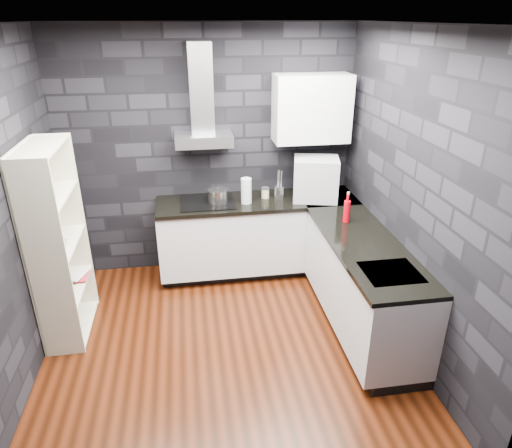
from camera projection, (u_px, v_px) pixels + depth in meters
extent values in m
plane|color=#3D1708|center=(226.00, 346.00, 4.16)|extent=(3.20, 3.20, 0.00)
plane|color=silver|center=(215.00, 23.00, 3.03)|extent=(3.20, 3.20, 0.00)
cube|color=black|center=(208.00, 154.00, 5.05)|extent=(3.20, 0.05, 2.70)
cube|color=black|center=(251.00, 343.00, 2.14)|extent=(3.20, 0.05, 2.70)
cube|color=black|center=(2.00, 223.00, 3.36)|extent=(0.05, 3.20, 2.70)
cube|color=black|center=(414.00, 198.00, 3.82)|extent=(0.05, 3.20, 2.70)
cube|color=black|center=(257.00, 265.00, 5.41)|extent=(2.18, 0.50, 0.10)
cube|color=black|center=(362.00, 321.00, 4.42)|extent=(0.50, 1.78, 0.10)
cube|color=silver|center=(257.00, 234.00, 5.20)|extent=(2.20, 0.60, 0.76)
cube|color=silver|center=(363.00, 284.00, 4.23)|extent=(0.60, 1.80, 0.76)
cube|color=black|center=(258.00, 202.00, 5.02)|extent=(2.20, 0.62, 0.04)
cube|color=black|center=(366.00, 246.00, 4.06)|extent=(0.62, 1.80, 0.04)
cube|color=black|center=(327.00, 197.00, 5.14)|extent=(0.62, 0.62, 0.04)
cube|color=#AAABAF|center=(204.00, 140.00, 4.78)|extent=(0.60, 0.34, 0.12)
cube|color=#AAABAF|center=(201.00, 89.00, 4.63)|extent=(0.24, 0.20, 0.90)
cube|color=silver|center=(312.00, 109.00, 4.82)|extent=(0.80, 0.35, 0.70)
cube|color=black|center=(207.00, 202.00, 4.94)|extent=(0.58, 0.50, 0.01)
cube|color=#AAABAF|center=(391.00, 272.00, 3.61)|extent=(0.44, 0.40, 0.01)
cylinder|color=#B3B3B7|center=(218.00, 196.00, 4.91)|extent=(0.25, 0.25, 0.12)
cylinder|color=silver|center=(246.00, 191.00, 4.88)|extent=(0.15, 0.15, 0.28)
cylinder|color=tan|center=(265.00, 193.00, 5.05)|extent=(0.11, 0.11, 0.10)
cylinder|color=#B3B3B7|center=(279.00, 192.00, 5.04)|extent=(0.13, 0.13, 0.14)
cube|color=#9EA0A6|center=(316.00, 179.00, 4.95)|extent=(0.55, 0.47, 0.47)
cylinder|color=#A7000C|center=(347.00, 211.00, 4.44)|extent=(0.08, 0.08, 0.22)
cube|color=beige|center=(58.00, 244.00, 4.04)|extent=(0.59, 0.87, 1.80)
imported|color=silver|center=(55.00, 245.00, 3.96)|extent=(0.26, 0.26, 0.05)
imported|color=maroon|center=(70.00, 268.00, 4.31)|extent=(0.16, 0.03, 0.21)
imported|color=#B2B2B2|center=(67.00, 266.00, 4.30)|extent=(0.15, 0.07, 0.21)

